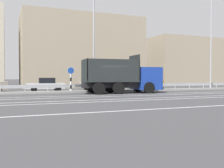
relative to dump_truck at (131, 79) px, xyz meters
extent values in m
plane|color=#424244|center=(-1.94, 0.04, -1.27)|extent=(320.00, 320.00, 0.00)
cube|color=silver|center=(-0.94, -1.73, -1.27)|extent=(61.02, 0.16, 0.01)
cube|color=silver|center=(-0.94, -3.35, -1.27)|extent=(61.02, 0.16, 0.01)
cube|color=silver|center=(-0.94, -5.87, -1.27)|extent=(61.02, 0.16, 0.01)
cube|color=silver|center=(-0.94, -7.18, -1.27)|extent=(61.02, 0.16, 0.01)
cube|color=silver|center=(-0.94, -11.55, -1.27)|extent=(61.02, 0.16, 0.01)
cube|color=gray|center=(-1.94, 2.63, -1.18)|extent=(33.56, 1.10, 0.18)
cube|color=#9EA0A5|center=(-1.94, 3.45, -0.65)|extent=(61.02, 0.04, 0.32)
cylinder|color=#ADADB2|center=(-11.32, 3.45, -0.96)|extent=(0.09, 0.09, 0.62)
cylinder|color=#ADADB2|center=(-9.23, 3.45, -0.96)|extent=(0.09, 0.09, 0.62)
cylinder|color=#ADADB2|center=(-7.15, 3.45, -0.96)|extent=(0.09, 0.09, 0.62)
cylinder|color=#ADADB2|center=(-5.07, 3.45, -0.96)|extent=(0.09, 0.09, 0.62)
cylinder|color=#ADADB2|center=(-2.98, 3.45, -0.96)|extent=(0.09, 0.09, 0.62)
cylinder|color=#ADADB2|center=(-0.90, 3.45, -0.96)|extent=(0.09, 0.09, 0.62)
cylinder|color=#ADADB2|center=(1.19, 3.45, -0.96)|extent=(0.09, 0.09, 0.62)
cylinder|color=#ADADB2|center=(3.27, 3.45, -0.96)|extent=(0.09, 0.09, 0.62)
cylinder|color=#ADADB2|center=(5.35, 3.45, -0.96)|extent=(0.09, 0.09, 0.62)
cylinder|color=#ADADB2|center=(7.44, 3.45, -0.96)|extent=(0.09, 0.09, 0.62)
cylinder|color=#ADADB2|center=(9.52, 3.45, -0.96)|extent=(0.09, 0.09, 0.62)
cylinder|color=#ADADB2|center=(11.60, 3.45, -0.96)|extent=(0.09, 0.09, 0.62)
cylinder|color=#ADADB2|center=(13.69, 3.45, -0.96)|extent=(0.09, 0.09, 0.62)
cube|color=#19389E|center=(1.59, -0.12, 0.09)|extent=(2.36, 2.71, 2.10)
cube|color=black|center=(2.68, -0.21, 0.45)|extent=(0.20, 2.19, 0.80)
cube|color=black|center=(2.72, -0.21, -0.80)|extent=(0.29, 2.50, 0.24)
cube|color=black|center=(-2.03, 0.16, -0.49)|extent=(5.16, 1.78, 0.53)
cube|color=#232828|center=(-2.03, 0.16, -0.16)|extent=(5.04, 2.81, 0.12)
cube|color=#232828|center=(-1.94, 1.32, 0.85)|extent=(4.86, 0.47, 1.90)
cube|color=#232828|center=(-2.11, -1.01, 0.85)|extent=(4.86, 0.47, 1.90)
cube|color=#232828|center=(0.35, -0.03, 1.09)|extent=(0.29, 2.45, 2.37)
cube|color=#232828|center=(-4.40, 0.34, 0.85)|extent=(0.29, 2.45, 1.90)
cylinder|color=black|center=(1.36, 1.15, -0.75)|extent=(1.06, 0.40, 1.04)
cylinder|color=black|center=(1.17, -1.34, -0.75)|extent=(1.06, 0.40, 1.04)
cylinder|color=black|center=(-1.55, 1.37, -0.75)|extent=(1.06, 0.40, 1.04)
cylinder|color=black|center=(-1.74, -1.12, -0.75)|extent=(1.06, 0.40, 1.04)
cylinder|color=black|center=(-3.32, 1.51, -0.75)|extent=(1.06, 0.40, 1.04)
cylinder|color=black|center=(-3.51, -0.98, -0.75)|extent=(1.06, 0.40, 1.04)
cylinder|color=white|center=(-5.10, 2.63, -1.09)|extent=(0.16, 0.16, 0.36)
cylinder|color=black|center=(-5.10, 2.63, -0.73)|extent=(0.16, 0.16, 0.36)
cylinder|color=white|center=(-5.10, 2.63, -0.37)|extent=(0.16, 0.16, 0.36)
cylinder|color=black|center=(-5.10, 2.63, 0.00)|extent=(0.16, 0.16, 0.36)
cylinder|color=white|center=(-5.10, 2.63, 0.36)|extent=(0.16, 0.16, 0.36)
cylinder|color=#1E4CB2|center=(-5.10, 2.63, 0.85)|extent=(0.62, 0.03, 0.62)
cylinder|color=white|center=(-5.10, 2.63, 0.85)|extent=(0.67, 0.02, 0.67)
cylinder|color=#ADADB2|center=(-2.74, 2.74, 3.91)|extent=(0.18, 0.18, 10.36)
cylinder|color=#ADADB2|center=(11.93, 2.58, 4.23)|extent=(0.18, 0.18, 10.99)
cylinder|color=black|center=(-11.49, 6.88, -0.97)|extent=(0.61, 0.23, 0.60)
cube|color=silver|center=(-7.06, 5.67, -0.69)|extent=(3.94, 1.90, 0.56)
cube|color=black|center=(-6.94, 5.66, -0.13)|extent=(1.70, 1.56, 0.56)
cylinder|color=black|center=(-8.30, 4.95, -0.97)|extent=(0.61, 0.24, 0.60)
cylinder|color=black|center=(-8.20, 6.53, -0.97)|extent=(0.61, 0.24, 0.60)
cylinder|color=black|center=(-5.92, 4.80, -0.97)|extent=(0.61, 0.24, 0.60)
cylinder|color=black|center=(-5.82, 6.38, -0.97)|extent=(0.61, 0.24, 0.60)
cube|color=#A3A3A8|center=(-0.88, 6.33, -0.65)|extent=(4.54, 1.83, 0.63)
cube|color=black|center=(-0.74, 6.33, -0.09)|extent=(1.93, 1.54, 0.49)
cylinder|color=black|center=(-2.29, 5.58, -0.97)|extent=(0.61, 0.22, 0.60)
cylinder|color=black|center=(-2.24, 7.17, -0.97)|extent=(0.61, 0.22, 0.60)
cylinder|color=black|center=(0.49, 5.49, -0.97)|extent=(0.61, 0.22, 0.60)
cylinder|color=black|center=(0.54, 7.08, -0.97)|extent=(0.61, 0.22, 0.60)
cube|color=#B27A14|center=(5.05, 6.30, -0.59)|extent=(4.29, 1.96, 0.77)
cube|color=black|center=(5.18, 6.30, 0.08)|extent=(1.82, 1.70, 0.58)
cylinder|color=black|center=(3.74, 5.38, -0.97)|extent=(0.60, 0.21, 0.60)
cylinder|color=black|center=(3.72, 7.18, -0.97)|extent=(0.60, 0.21, 0.60)
cylinder|color=black|center=(6.39, 5.42, -0.97)|extent=(0.60, 0.21, 0.60)
cylinder|color=black|center=(6.36, 7.22, -0.97)|extent=(0.60, 0.21, 0.60)
cube|color=tan|center=(-0.17, 17.22, 3.95)|extent=(17.52, 9.78, 10.45)
cube|color=tan|center=(23.03, 20.70, 3.20)|extent=(17.25, 8.97, 8.94)
camera|label=1|loc=(-10.86, -22.09, 0.23)|focal=42.00mm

